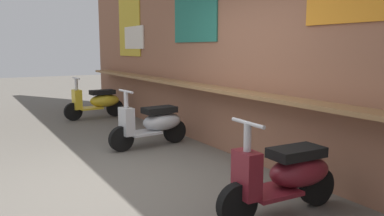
# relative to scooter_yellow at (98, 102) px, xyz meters

# --- Properties ---
(ground_plane) EXTENTS (38.64, 38.64, 0.00)m
(ground_plane) POSITION_rel_scooter_yellow_xyz_m (4.59, -1.08, -0.39)
(ground_plane) COLOR #605B54
(market_stall_facade) EXTENTS (13.80, 0.61, 3.42)m
(market_stall_facade) POSITION_rel_scooter_yellow_xyz_m (4.58, 0.94, 1.32)
(market_stall_facade) COLOR #8C5B44
(market_stall_facade) RESTS_ON ground_plane
(scooter_yellow) EXTENTS (0.47, 1.40, 0.97)m
(scooter_yellow) POSITION_rel_scooter_yellow_xyz_m (0.00, 0.00, 0.00)
(scooter_yellow) COLOR gold
(scooter_yellow) RESTS_ON ground_plane
(scooter_silver) EXTENTS (0.50, 1.40, 0.97)m
(scooter_silver) POSITION_rel_scooter_yellow_xyz_m (3.04, -0.00, 0.00)
(scooter_silver) COLOR #B2B5BA
(scooter_silver) RESTS_ON ground_plane
(scooter_maroon) EXTENTS (0.46, 1.40, 0.97)m
(scooter_maroon) POSITION_rel_scooter_yellow_xyz_m (6.10, 0.00, 0.00)
(scooter_maroon) COLOR maroon
(scooter_maroon) RESTS_ON ground_plane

